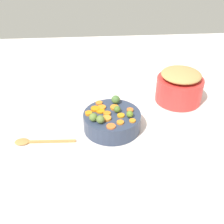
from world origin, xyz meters
TOP-DOWN VIEW (x-y plane):
  - tabletop at (0.00, 0.00)m, footprint 2.40×2.40m
  - serving_bowl_carrots at (0.02, -0.02)m, footprint 0.25×0.25m
  - metal_pot at (-0.19, 0.34)m, footprint 0.23×0.23m
  - stuffing_mound at (-0.19, 0.34)m, footprint 0.20×0.20m
  - carrot_slice_0 at (0.06, -0.05)m, footprint 0.05×0.05m
  - carrot_slice_1 at (-0.02, -0.01)m, footprint 0.05×0.05m
  - carrot_slice_2 at (-0.07, -0.08)m, footprint 0.04×0.04m
  - carrot_slice_3 at (0.11, -0.03)m, footprint 0.05×0.05m
  - carrot_slice_4 at (0.00, -0.07)m, footprint 0.04×0.04m
  - carrot_slice_5 at (0.02, -0.12)m, footprint 0.04×0.04m
  - carrot_slice_6 at (0.03, -0.05)m, footprint 0.04×0.04m
  - carrot_slice_7 at (-0.02, -0.10)m, footprint 0.05×0.05m
  - carrot_slice_8 at (-0.03, -0.07)m, footprint 0.05×0.05m
  - carrot_slice_9 at (0.04, 0.01)m, footprint 0.04×0.04m
  - carrot_slice_10 at (0.09, 0.01)m, footprint 0.03×0.03m
  - carrot_slice_11 at (0.01, 0.06)m, footprint 0.04×0.04m
  - carrot_slice_12 at (0.08, 0.06)m, footprint 0.03×0.03m
  - brussels_sprout_0 at (-0.06, -0.00)m, footprint 0.04×0.04m
  - brussels_sprout_1 at (0.08, -0.08)m, footprint 0.04×0.04m
  - brussels_sprout_2 at (0.05, 0.05)m, footprint 0.03×0.03m
  - brussels_sprout_3 at (0.01, -0.00)m, footprint 0.03×0.03m
  - brussels_sprout_4 at (0.07, -0.11)m, footprint 0.04×0.04m
  - wooden_spoon at (0.10, -0.36)m, footprint 0.05×0.26m
  - casserole_dish at (0.24, 0.39)m, footprint 0.22×0.22m
  - dish_towel at (0.45, 0.26)m, footprint 0.23×0.21m

SIDE VIEW (x-z plane):
  - tabletop at x=0.00m, z-range 0.00..0.02m
  - dish_towel at x=0.45m, z-range 0.02..0.03m
  - wooden_spoon at x=0.10m, z-range 0.02..0.03m
  - serving_bowl_carrots at x=0.02m, z-range 0.02..0.10m
  - casserole_dish at x=0.24m, z-range 0.02..0.14m
  - metal_pot at x=-0.19m, z-range 0.02..0.14m
  - carrot_slice_3 at x=0.11m, z-range 0.10..0.10m
  - carrot_slice_12 at x=0.08m, z-range 0.10..0.11m
  - carrot_slice_4 at x=0.00m, z-range 0.10..0.11m
  - carrot_slice_10 at x=0.09m, z-range 0.10..0.11m
  - carrot_slice_8 at x=-0.03m, z-range 0.10..0.11m
  - carrot_slice_9 at x=0.04m, z-range 0.10..0.11m
  - carrot_slice_2 at x=-0.07m, z-range 0.10..0.11m
  - carrot_slice_7 at x=-0.02m, z-range 0.10..0.11m
  - carrot_slice_11 at x=0.01m, z-range 0.10..0.11m
  - carrot_slice_1 at x=-0.02m, z-range 0.10..0.11m
  - carrot_slice_0 at x=0.06m, z-range 0.10..0.11m
  - carrot_slice_5 at x=0.02m, z-range 0.10..0.11m
  - carrot_slice_6 at x=0.03m, z-range 0.10..0.11m
  - brussels_sprout_2 at x=0.05m, z-range 0.10..0.13m
  - brussels_sprout_3 at x=0.01m, z-range 0.10..0.13m
  - brussels_sprout_1 at x=0.08m, z-range 0.10..0.13m
  - brussels_sprout_4 at x=0.07m, z-range 0.10..0.13m
  - brussels_sprout_0 at x=-0.06m, z-range 0.10..0.14m
  - stuffing_mound at x=-0.19m, z-range 0.14..0.19m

